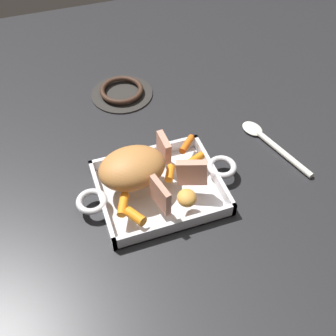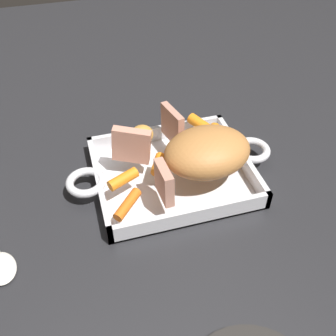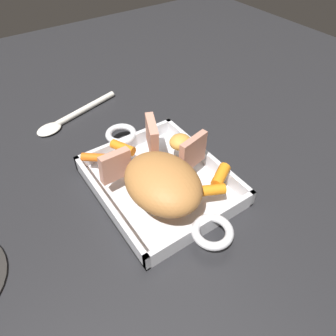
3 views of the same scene
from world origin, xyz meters
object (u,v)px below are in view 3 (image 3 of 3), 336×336
at_px(baby_carrot_center_left, 96,157).
at_px(roast_slice_outer, 193,152).
at_px(pork_roast, 163,183).
at_px(baby_carrot_southeast, 221,175).
at_px(serving_spoon, 71,117).
at_px(baby_carrot_northwest, 210,190).
at_px(roasting_dish, 160,182).
at_px(potato_corner, 180,142).
at_px(roast_slice_thin, 115,166).
at_px(baby_carrot_short, 123,148).
at_px(roast_slice_thick, 152,136).
at_px(baby_carrot_long, 148,162).

bearing_deg(baby_carrot_center_left, roast_slice_outer, -128.41).
distance_m(pork_roast, baby_carrot_southeast, 0.12).
relative_size(pork_roast, baby_carrot_southeast, 3.22).
bearing_deg(baby_carrot_southeast, baby_carrot_center_left, 43.07).
xyz_separation_m(roast_slice_outer, serving_spoon, (0.35, 0.13, -0.07)).
bearing_deg(roast_slice_outer, baby_carrot_northwest, 165.91).
bearing_deg(roasting_dish, roast_slice_outer, -105.79).
xyz_separation_m(baby_carrot_northwest, serving_spoon, (0.43, 0.11, -0.04)).
xyz_separation_m(potato_corner, serving_spoon, (0.29, 0.14, -0.05)).
bearing_deg(baby_carrot_northwest, roast_slice_thin, 41.69).
distance_m(baby_carrot_center_left, serving_spoon, 0.23).
xyz_separation_m(baby_carrot_southeast, potato_corner, (0.12, 0.01, 0.00)).
height_order(roasting_dish, roast_slice_outer, roast_slice_outer).
bearing_deg(baby_carrot_short, baby_carrot_center_left, 85.70).
height_order(roast_slice_thick, serving_spoon, roast_slice_thick).
distance_m(roast_slice_outer, baby_carrot_long, 0.09).
xyz_separation_m(roast_slice_thick, baby_carrot_long, (-0.04, 0.04, -0.03)).
bearing_deg(pork_roast, baby_carrot_short, -0.42).
distance_m(roasting_dish, pork_roast, 0.09).
xyz_separation_m(roasting_dish, serving_spoon, (0.33, 0.06, -0.01)).
height_order(roast_slice_thick, baby_carrot_northwest, roast_slice_thick).
relative_size(baby_carrot_northwest, baby_carrot_short, 1.00).
bearing_deg(serving_spoon, potato_corner, 99.63).
height_order(roast_slice_outer, baby_carrot_long, roast_slice_outer).
bearing_deg(baby_carrot_center_left, pork_roast, -159.93).
xyz_separation_m(roasting_dish, baby_carrot_center_left, (0.10, 0.09, 0.04)).
relative_size(roast_slice_thin, baby_carrot_center_left, 0.97).
height_order(pork_roast, roast_slice_thin, pork_roast).
height_order(roasting_dish, potato_corner, potato_corner).
xyz_separation_m(roasting_dish, baby_carrot_long, (0.03, 0.01, 0.04)).
xyz_separation_m(baby_carrot_long, potato_corner, (0.01, -0.09, 0.01)).
height_order(roast_slice_thick, baby_carrot_long, roast_slice_thick).
xyz_separation_m(baby_carrot_southeast, serving_spoon, (0.41, 0.15, -0.04)).
distance_m(baby_carrot_northwest, baby_carrot_long, 0.14).
xyz_separation_m(roast_slice_thin, baby_carrot_short, (0.06, -0.05, -0.02)).
height_order(roasting_dish, baby_carrot_short, baby_carrot_short).
xyz_separation_m(baby_carrot_long, serving_spoon, (0.30, 0.05, -0.04)).
height_order(roast_slice_thin, baby_carrot_short, roast_slice_thin).
bearing_deg(baby_carrot_northwest, baby_carrot_short, 20.59).
relative_size(roasting_dish, baby_carrot_short, 7.17).
relative_size(baby_carrot_northwest, baby_carrot_long, 1.23).
relative_size(pork_roast, potato_corner, 3.32).
bearing_deg(potato_corner, serving_spoon, 25.40).
xyz_separation_m(roast_slice_thin, baby_carrot_southeast, (-0.12, -0.16, -0.02)).
distance_m(roast_slice_outer, roast_slice_thick, 0.10).
relative_size(roasting_dish, roast_slice_thick, 5.73).
relative_size(roast_slice_thin, potato_corner, 1.27).
bearing_deg(roasting_dish, pork_roast, 152.02).
xyz_separation_m(roasting_dish, roast_slice_thin, (0.04, 0.08, 0.06)).
distance_m(roast_slice_outer, baby_carrot_northwest, 0.09).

